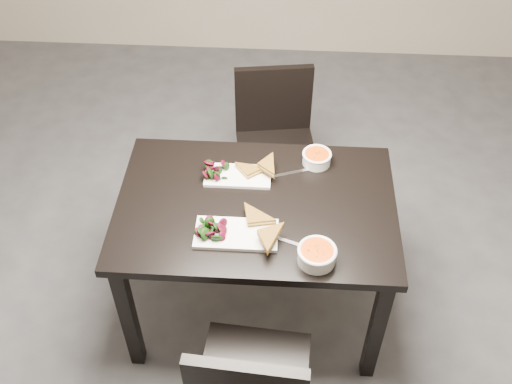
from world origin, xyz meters
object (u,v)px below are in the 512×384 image
(table, at_px, (256,219))
(soup_bowl_near, at_px, (317,254))
(chair_far, at_px, (275,136))
(soup_bowl_far, at_px, (317,157))
(plate_near, at_px, (236,234))
(plate_far, at_px, (238,176))

(table, distance_m, soup_bowl_near, 0.41)
(chair_far, relative_size, soup_bowl_far, 6.36)
(plate_near, relative_size, soup_bowl_near, 2.18)
(chair_far, height_order, soup_bowl_far, chair_far)
(plate_near, height_order, soup_bowl_far, soup_bowl_far)
(chair_far, relative_size, soup_bowl_near, 5.49)
(table, distance_m, soup_bowl_far, 0.40)
(soup_bowl_near, height_order, plate_far, soup_bowl_near)
(chair_far, relative_size, plate_near, 2.52)
(table, xyz_separation_m, plate_far, (-0.09, 0.16, 0.11))
(soup_bowl_near, distance_m, soup_bowl_far, 0.57)
(chair_far, xyz_separation_m, plate_far, (-0.15, -0.62, 0.27))
(plate_near, bearing_deg, plate_far, 93.52)
(table, relative_size, chair_far, 1.41)
(soup_bowl_near, height_order, soup_bowl_far, soup_bowl_near)
(soup_bowl_near, bearing_deg, table, 130.67)
(table, relative_size, plate_far, 4.08)
(soup_bowl_far, bearing_deg, plate_far, -161.68)
(soup_bowl_near, relative_size, soup_bowl_far, 1.16)
(plate_far, bearing_deg, soup_bowl_near, -52.87)
(chair_far, xyz_separation_m, soup_bowl_far, (0.20, -0.51, 0.30))
(plate_near, xyz_separation_m, plate_far, (-0.02, 0.34, -0.00))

